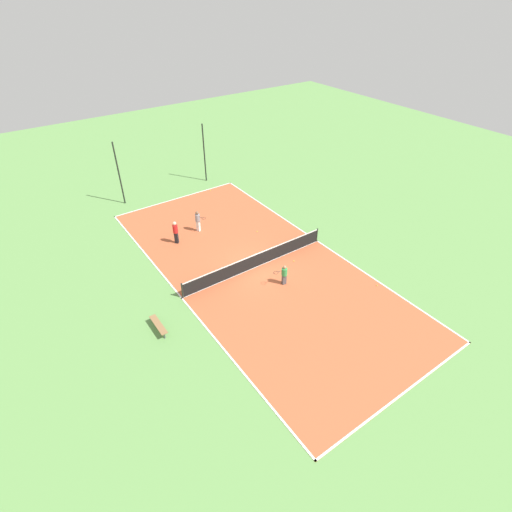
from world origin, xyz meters
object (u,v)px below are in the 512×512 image
at_px(bench, 158,325).
at_px(tennis_ball_right_alley, 377,285).
at_px(tennis_ball_midcourt, 210,190).
at_px(fence_post_back_left, 119,174).
at_px(tennis_ball_far_baseline, 257,232).
at_px(player_baseline_gray, 198,220).
at_px(player_far_green, 284,274).
at_px(fence_post_back_right, 204,153).
at_px(player_coach_red, 175,231).
at_px(tennis_net, 256,260).
at_px(tennis_ball_near_net, 294,261).

bearing_deg(bench, tennis_ball_right_alley, -108.74).
bearing_deg(tennis_ball_midcourt, fence_post_back_left, 163.03).
bearing_deg(fence_post_back_left, tennis_ball_far_baseline, -57.65).
xyz_separation_m(bench, player_baseline_gray, (6.71, 7.88, 0.59)).
height_order(player_far_green, tennis_ball_midcourt, player_far_green).
relative_size(bench, tennis_ball_midcourt, 25.33).
bearing_deg(fence_post_back_right, player_coach_red, -130.60).
xyz_separation_m(tennis_ball_far_baseline, tennis_ball_right_alley, (2.50, -9.52, 0.00)).
bearing_deg(tennis_net, fence_post_back_left, 105.96).
bearing_deg(player_far_green, fence_post_back_left, -65.08).
bearing_deg(tennis_ball_far_baseline, player_baseline_gray, 142.71).
xyz_separation_m(tennis_net, bench, (-7.67, -1.67, -0.18)).
bearing_deg(tennis_ball_right_alley, bench, 161.26).
relative_size(player_baseline_gray, tennis_ball_midcourt, 24.61).
distance_m(bench, tennis_ball_near_net, 10.14).
relative_size(tennis_net, bench, 6.30).
bearing_deg(tennis_net, player_far_green, -80.39).
height_order(tennis_ball_near_net, fence_post_back_left, fence_post_back_left).
height_order(player_baseline_gray, player_far_green, player_baseline_gray).
height_order(bench, player_far_green, player_far_green).
bearing_deg(tennis_ball_near_net, player_coach_red, 129.46).
height_order(tennis_ball_midcourt, fence_post_back_left, fence_post_back_left).
xyz_separation_m(player_far_green, tennis_ball_midcourt, (2.75, 14.11, -0.75)).
relative_size(tennis_ball_midcourt, fence_post_back_right, 0.01).
bearing_deg(tennis_ball_near_net, tennis_ball_far_baseline, 88.39).
bearing_deg(tennis_ball_near_net, tennis_net, 157.79).
distance_m(player_coach_red, tennis_ball_midcourt, 8.68).
bearing_deg(tennis_ball_right_alley, fence_post_back_right, 93.21).
relative_size(player_baseline_gray, tennis_ball_near_net, 24.61).
relative_size(player_coach_red, tennis_ball_far_baseline, 25.87).
xyz_separation_m(player_baseline_gray, tennis_ball_midcourt, (4.12, 5.44, -0.93)).
xyz_separation_m(player_coach_red, tennis_ball_right_alley, (8.11, -11.65, -0.98)).
bearing_deg(tennis_ball_far_baseline, fence_post_back_right, 82.34).
height_order(bench, tennis_ball_midcourt, bench).
bearing_deg(tennis_ball_midcourt, tennis_ball_far_baseline, -94.18).
xyz_separation_m(bench, fence_post_back_right, (11.62, 15.49, 2.27)).
xyz_separation_m(player_baseline_gray, tennis_ball_far_baseline, (3.52, -2.68, -0.93)).
height_order(player_coach_red, tennis_ball_far_baseline, player_coach_red).
bearing_deg(tennis_ball_far_baseline, tennis_ball_right_alley, -75.29).
bearing_deg(fence_post_back_left, tennis_ball_right_alley, -65.52).
bearing_deg(player_baseline_gray, fence_post_back_right, 124.84).
relative_size(player_coach_red, player_baseline_gray, 1.05).
bearing_deg(fence_post_back_right, player_baseline_gray, -122.82).
xyz_separation_m(player_coach_red, player_baseline_gray, (2.09, 0.55, -0.05)).
bearing_deg(player_baseline_gray, tennis_ball_right_alley, 3.93).
bearing_deg(tennis_ball_far_baseline, bench, -153.09).
bearing_deg(tennis_ball_near_net, bench, -176.20).
height_order(tennis_ball_right_alley, fence_post_back_left, fence_post_back_left).
distance_m(player_far_green, tennis_ball_right_alley, 5.89).
bearing_deg(fence_post_back_right, tennis_ball_midcourt, -110.01).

